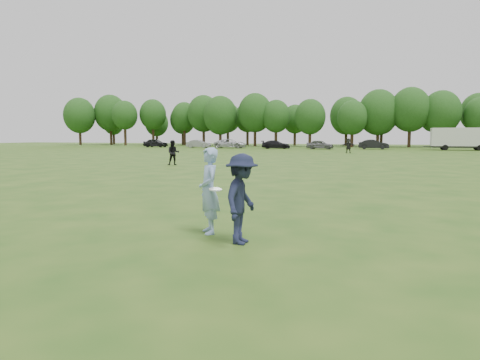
{
  "coord_description": "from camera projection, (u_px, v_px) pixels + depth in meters",
  "views": [
    {
      "loc": [
        3.63,
        -7.84,
        2.1
      ],
      "look_at": [
        0.62,
        1.23,
        1.1
      ],
      "focal_mm": 32.0,
      "sensor_mm": 36.0,
      "label": 1
    }
  ],
  "objects": [
    {
      "name": "car_c",
      "position": [
        230.0,
        144.0,
        71.67
      ],
      "size": [
        5.59,
        2.9,
        1.51
      ],
      "primitive_type": "imported",
      "rotation": [
        0.0,
        0.0,
        1.65
      ],
      "color": "silver",
      "rests_on": "ground"
    },
    {
      "name": "defender",
      "position": [
        242.0,
        199.0,
        8.25
      ],
      "size": [
        0.67,
        1.15,
        1.76
      ],
      "primitive_type": "imported",
      "rotation": [
        0.0,
        0.0,
        1.55
      ],
      "color": "#191E37",
      "rests_on": "ground"
    },
    {
      "name": "car_b",
      "position": [
        199.0,
        144.0,
        73.05
      ],
      "size": [
        4.19,
        1.73,
        1.35
      ],
      "primitive_type": "imported",
      "rotation": [
        0.0,
        0.0,
        1.65
      ],
      "color": "gray",
      "rests_on": "ground"
    },
    {
      "name": "treeline",
      "position": [
        378.0,
        113.0,
        79.83
      ],
      "size": [
        130.35,
        18.39,
        11.74
      ],
      "color": "#332114",
      "rests_on": "ground"
    },
    {
      "name": "car_d",
      "position": [
        276.0,
        145.0,
        68.22
      ],
      "size": [
        4.78,
        2.45,
        1.33
      ],
      "primitive_type": "imported",
      "rotation": [
        0.0,
        0.0,
        1.7
      ],
      "color": "black",
      "rests_on": "ground"
    },
    {
      "name": "car_a",
      "position": [
        156.0,
        143.0,
        77.12
      ],
      "size": [
        4.5,
        1.89,
        1.52
      ],
      "primitive_type": "imported",
      "rotation": [
        0.0,
        0.0,
        1.55
      ],
      "color": "black",
      "rests_on": "ground"
    },
    {
      "name": "car_f",
      "position": [
        374.0,
        144.0,
        65.28
      ],
      "size": [
        4.57,
        1.74,
        1.49
      ],
      "primitive_type": "imported",
      "rotation": [
        0.0,
        0.0,
        1.61
      ],
      "color": "black",
      "rests_on": "ground"
    },
    {
      "name": "disc_in_play",
      "position": [
        215.0,
        189.0,
        8.85
      ],
      "size": [
        0.31,
        0.31,
        0.07
      ],
      "color": "white",
      "rests_on": "ground"
    },
    {
      "name": "player_far_d",
      "position": [
        348.0,
        146.0,
        51.48
      ],
      "size": [
        1.66,
        0.59,
        1.77
      ],
      "primitive_type": "imported",
      "rotation": [
        0.0,
        0.0,
        -0.04
      ],
      "color": "black",
      "rests_on": "ground"
    },
    {
      "name": "ground",
      "position": [
        193.0,
        238.0,
        8.76
      ],
      "size": [
        200.0,
        200.0,
        0.0
      ],
      "primitive_type": "plane",
      "color": "#254D15",
      "rests_on": "ground"
    },
    {
      "name": "cargo_trailer",
      "position": [
        461.0,
        138.0,
        60.85
      ],
      "size": [
        9.0,
        2.75,
        3.2
      ],
      "color": "silver",
      "rests_on": "ground"
    },
    {
      "name": "thrower",
      "position": [
        209.0,
        191.0,
        9.12
      ],
      "size": [
        0.75,
        0.8,
        1.84
      ],
      "primitive_type": "imported",
      "rotation": [
        0.0,
        0.0,
        -0.96
      ],
      "color": "#8EACDB",
      "rests_on": "ground"
    },
    {
      "name": "player_far_a",
      "position": [
        173.0,
        153.0,
        30.23
      ],
      "size": [
        1.06,
        0.96,
        1.77
      ],
      "primitive_type": "imported",
      "rotation": [
        0.0,
        0.0,
        0.42
      ],
      "color": "black",
      "rests_on": "ground"
    },
    {
      "name": "car_e",
      "position": [
        320.0,
        145.0,
        65.75
      ],
      "size": [
        4.25,
        1.97,
        1.41
      ],
      "primitive_type": "imported",
      "rotation": [
        0.0,
        0.0,
        1.49
      ],
      "color": "slate",
      "rests_on": "ground"
    }
  ]
}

